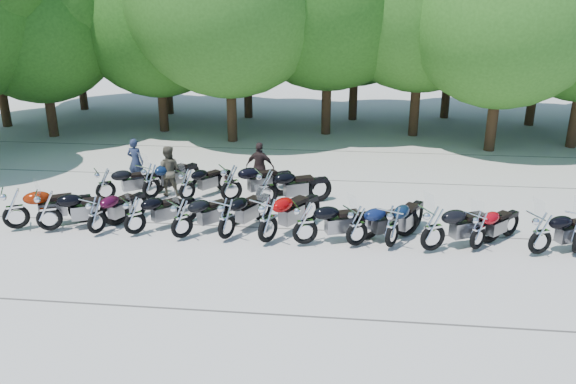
# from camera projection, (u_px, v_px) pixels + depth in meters

# --- Properties ---
(ground) EXTENTS (90.00, 90.00, 0.00)m
(ground) POSITION_uv_depth(u_px,v_px,m) (282.00, 252.00, 14.40)
(ground) COLOR #A7A097
(ground) RESTS_ON ground
(tree_1) EXTENTS (6.97, 6.97, 8.55)m
(tree_1) POSITION_uv_depth(u_px,v_px,m) (38.00, 23.00, 24.48)
(tree_1) COLOR #3A2614
(tree_1) RESTS_ON ground
(tree_2) EXTENTS (7.31, 7.31, 8.97)m
(tree_2) POSITION_uv_depth(u_px,v_px,m) (156.00, 16.00, 25.42)
(tree_2) COLOR #3A2614
(tree_2) RESTS_ON ground
(tree_6) EXTENTS (8.00, 8.00, 9.82)m
(tree_6) POSITION_uv_depth(u_px,v_px,m) (506.00, 6.00, 21.84)
(tree_6) COLOR #3A2614
(tree_6) RESTS_ON ground
(tree_9) EXTENTS (7.59, 7.59, 9.32)m
(tree_9) POSITION_uv_depth(u_px,v_px,m) (73.00, 9.00, 30.44)
(tree_9) COLOR #3A2614
(tree_9) RESTS_ON ground
(tree_10) EXTENTS (7.78, 7.78, 9.55)m
(tree_10) POSITION_uv_depth(u_px,v_px,m) (162.00, 6.00, 29.28)
(tree_10) COLOR #3A2614
(tree_10) RESTS_ON ground
(tree_11) EXTENTS (7.56, 7.56, 9.28)m
(tree_11) POSITION_uv_depth(u_px,v_px,m) (246.00, 10.00, 28.36)
(tree_11) COLOR #3A2614
(tree_11) RESTS_ON ground
(tree_12) EXTENTS (7.88, 7.88, 9.67)m
(tree_12) POSITION_uv_depth(u_px,v_px,m) (357.00, 6.00, 27.76)
(tree_12) COLOR #3A2614
(tree_12) RESTS_ON ground
(tree_14) EXTENTS (8.02, 8.02, 9.84)m
(tree_14) POSITION_uv_depth(u_px,v_px,m) (546.00, 4.00, 26.46)
(tree_14) COLOR #3A2614
(tree_14) RESTS_ON ground
(motorcycle_0) EXTENTS (2.51, 1.82, 1.38)m
(motorcycle_0) POSITION_uv_depth(u_px,v_px,m) (15.00, 208.00, 15.44)
(motorcycle_0) COLOR maroon
(motorcycle_0) RESTS_ON ground
(motorcycle_1) EXTENTS (2.48, 1.64, 1.35)m
(motorcycle_1) POSITION_uv_depth(u_px,v_px,m) (48.00, 210.00, 15.34)
(motorcycle_1) COLOR black
(motorcycle_1) RESTS_ON ground
(motorcycle_2) EXTENTS (1.48, 2.27, 1.23)m
(motorcycle_2) POSITION_uv_depth(u_px,v_px,m) (96.00, 214.00, 15.19)
(motorcycle_2) COLOR #33071C
(motorcycle_2) RESTS_ON ground
(motorcycle_3) EXTENTS (2.05, 2.02, 1.25)m
(motorcycle_3) POSITION_uv_depth(u_px,v_px,m) (134.00, 215.00, 15.14)
(motorcycle_3) COLOR black
(motorcycle_3) RESTS_ON ground
(motorcycle_4) EXTENTS (2.07, 2.11, 1.28)m
(motorcycle_4) POSITION_uv_depth(u_px,v_px,m) (181.00, 218.00, 14.89)
(motorcycle_4) COLOR black
(motorcycle_4) RESTS_ON ground
(motorcycle_5) EXTENTS (1.68, 2.42, 1.32)m
(motorcycle_5) POSITION_uv_depth(u_px,v_px,m) (226.00, 218.00, 14.84)
(motorcycle_5) COLOR black
(motorcycle_5) RESTS_ON ground
(motorcycle_6) EXTENTS (2.03, 2.56, 1.44)m
(motorcycle_6) POSITION_uv_depth(u_px,v_px,m) (268.00, 219.00, 14.59)
(motorcycle_6) COLOR #970506
(motorcycle_6) RESTS_ON ground
(motorcycle_7) EXTENTS (2.49, 1.53, 1.35)m
(motorcycle_7) POSITION_uv_depth(u_px,v_px,m) (305.00, 222.00, 14.49)
(motorcycle_7) COLOR black
(motorcycle_7) RESTS_ON ground
(motorcycle_8) EXTENTS (2.26, 1.79, 1.27)m
(motorcycle_8) POSITION_uv_depth(u_px,v_px,m) (357.00, 225.00, 14.44)
(motorcycle_8) COLOR #0E193F
(motorcycle_8) RESTS_ON ground
(motorcycle_9) EXTENTS (1.69, 2.37, 1.30)m
(motorcycle_9) POSITION_uv_depth(u_px,v_px,m) (393.00, 225.00, 14.36)
(motorcycle_9) COLOR #0B1A33
(motorcycle_9) RESTS_ON ground
(motorcycle_10) EXTENTS (2.54, 1.78, 1.40)m
(motorcycle_10) POSITION_uv_depth(u_px,v_px,m) (434.00, 228.00, 14.11)
(motorcycle_10) COLOR black
(motorcycle_10) RESTS_ON ground
(motorcycle_11) EXTENTS (1.97, 1.97, 1.21)m
(motorcycle_11) POSITION_uv_depth(u_px,v_px,m) (479.00, 229.00, 14.25)
(motorcycle_11) COLOR #9B050E
(motorcycle_11) RESTS_ON ground
(motorcycle_12) EXTENTS (2.40, 1.57, 1.31)m
(motorcycle_12) POSITION_uv_depth(u_px,v_px,m) (541.00, 232.00, 13.93)
(motorcycle_12) COLOR black
(motorcycle_12) RESTS_ON ground
(motorcycle_14) EXTENTS (2.17, 1.81, 1.24)m
(motorcycle_14) POSITION_uv_depth(u_px,v_px,m) (105.00, 183.00, 17.65)
(motorcycle_14) COLOR black
(motorcycle_14) RESTS_ON ground
(motorcycle_15) EXTENTS (1.84, 2.48, 1.37)m
(motorcycle_15) POSITION_uv_depth(u_px,v_px,m) (151.00, 180.00, 17.73)
(motorcycle_15) COLOR #0C1A35
(motorcycle_15) RESTS_ON ground
(motorcycle_16) EXTENTS (1.81, 2.07, 1.20)m
(motorcycle_16) POSITION_uv_depth(u_px,v_px,m) (187.00, 184.00, 17.69)
(motorcycle_16) COLOR black
(motorcycle_16) RESTS_ON ground
(motorcycle_17) EXTENTS (2.51, 1.94, 1.40)m
(motorcycle_17) POSITION_uv_depth(u_px,v_px,m) (231.00, 182.00, 17.50)
(motorcycle_17) COLOR black
(motorcycle_17) RESTS_ON ground
(motorcycle_18) EXTENTS (2.52, 1.71, 1.38)m
(motorcycle_18) POSITION_uv_depth(u_px,v_px,m) (267.00, 187.00, 17.14)
(motorcycle_18) COLOR black
(motorcycle_18) RESTS_ON ground
(rider_0) EXTENTS (0.65, 0.49, 1.62)m
(rider_0) POSITION_uv_depth(u_px,v_px,m) (136.00, 162.00, 19.29)
(rider_0) COLOR #1E263F
(rider_0) RESTS_ON ground
(rider_1) EXTENTS (0.85, 0.69, 1.66)m
(rider_1) POSITION_uv_depth(u_px,v_px,m) (168.00, 171.00, 18.23)
(rider_1) COLOR #4D4737
(rider_1) RESTS_ON ground
(rider_2) EXTENTS (1.02, 0.54, 1.67)m
(rider_2) POSITION_uv_depth(u_px,v_px,m) (260.00, 167.00, 18.60)
(rider_2) COLOR black
(rider_2) RESTS_ON ground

